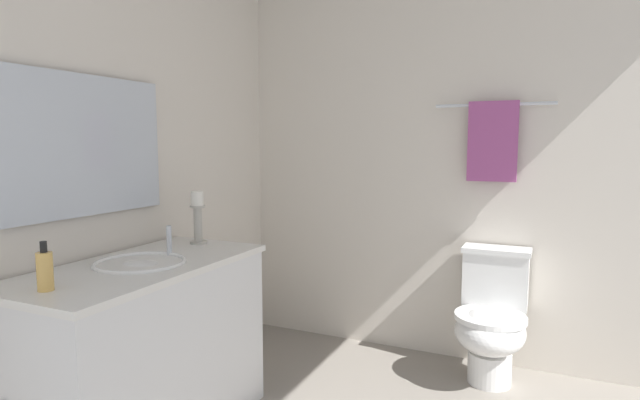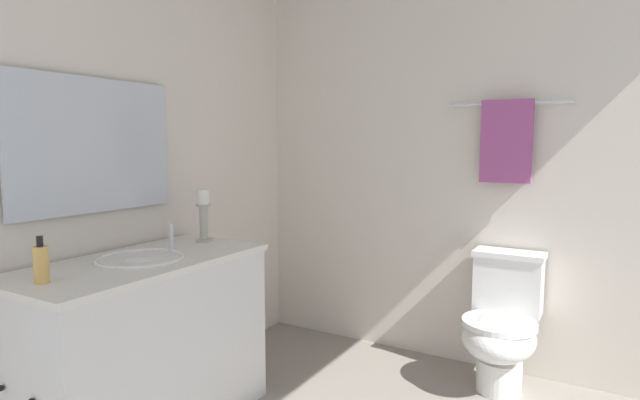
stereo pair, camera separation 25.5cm
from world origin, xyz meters
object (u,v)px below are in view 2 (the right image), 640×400
(vanity_cabinet, at_px, (144,346))
(sink_basin, at_px, (141,267))
(towel_bar, at_px, (508,103))
(soap_bottle, at_px, (41,264))
(toilet, at_px, (501,326))
(mirror, at_px, (95,145))
(candle_holder_tall, at_px, (204,214))
(towel_near_vanity, at_px, (506,141))

(vanity_cabinet, height_order, sink_basin, sink_basin)
(sink_basin, relative_size, towel_bar, 0.60)
(soap_bottle, xyz_separation_m, toilet, (1.36, 1.73, -0.54))
(mirror, bearing_deg, vanity_cabinet, -0.01)
(sink_basin, xyz_separation_m, candle_holder_tall, (-0.05, 0.47, 0.18))
(sink_basin, relative_size, mirror, 0.46)
(toilet, relative_size, towel_near_vanity, 1.61)
(soap_bottle, height_order, towel_near_vanity, towel_near_vanity)
(mirror, bearing_deg, candle_holder_tall, 64.32)
(vanity_cabinet, bearing_deg, mirror, 179.99)
(sink_basin, xyz_separation_m, towel_bar, (1.31, 1.49, 0.79))
(candle_holder_tall, xyz_separation_m, towel_bar, (1.36, 1.02, 0.60))
(sink_basin, xyz_separation_m, towel_near_vanity, (1.31, 1.47, 0.57))
(mirror, xyz_separation_m, toilet, (1.64, 1.27, -0.98))
(toilet, bearing_deg, soap_bottle, -128.31)
(soap_bottle, bearing_deg, toilet, 51.69)
(candle_holder_tall, bearing_deg, vanity_cabinet, -83.75)
(candle_holder_tall, bearing_deg, towel_near_vanity, 36.26)
(candle_holder_tall, height_order, towel_near_vanity, towel_near_vanity)
(candle_holder_tall, relative_size, toilet, 0.37)
(towel_bar, bearing_deg, towel_near_vanity, -90.00)
(vanity_cabinet, distance_m, candle_holder_tall, 0.74)
(vanity_cabinet, distance_m, toilet, 1.86)
(vanity_cabinet, relative_size, towel_bar, 1.76)
(mirror, height_order, soap_bottle, mirror)
(soap_bottle, height_order, towel_bar, towel_bar)
(towel_near_vanity, bearing_deg, sink_basin, -131.65)
(sink_basin, bearing_deg, towel_near_vanity, 48.35)
(mirror, relative_size, towel_bar, 1.29)
(vanity_cabinet, height_order, towel_bar, towel_bar)
(sink_basin, distance_m, candle_holder_tall, 0.51)
(soap_bottle, xyz_separation_m, towel_bar, (1.31, 1.95, 0.68))
(vanity_cabinet, distance_m, towel_bar, 2.30)
(sink_basin, bearing_deg, soap_bottle, -90.53)
(sink_basin, height_order, towel_bar, towel_bar)
(soap_bottle, bearing_deg, sink_basin, 89.47)
(sink_basin, relative_size, candle_holder_tall, 1.45)
(toilet, bearing_deg, vanity_cabinet, -137.01)
(toilet, bearing_deg, candle_holder_tall, -150.67)
(sink_basin, bearing_deg, vanity_cabinet, -90.00)
(sink_basin, bearing_deg, towel_bar, 48.70)
(vanity_cabinet, relative_size, towel_near_vanity, 2.54)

